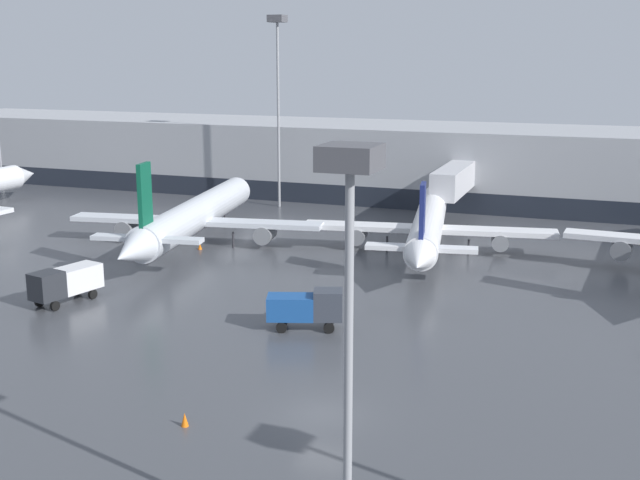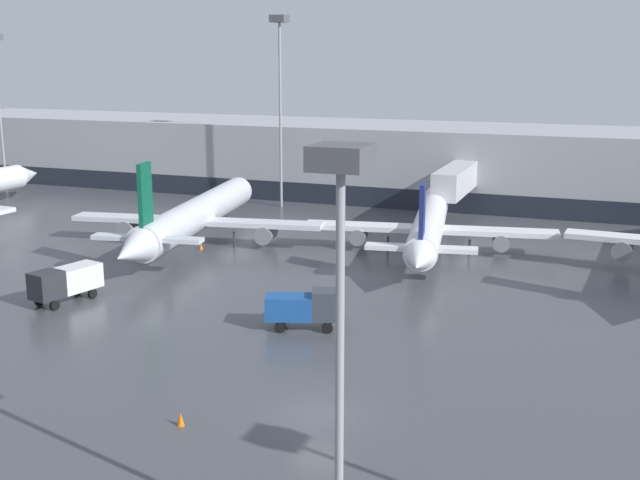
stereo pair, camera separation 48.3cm
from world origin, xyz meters
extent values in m
plane|color=#424449|center=(0.00, 0.00, 0.00)|extent=(320.00, 320.00, 0.00)
cube|color=#9EA0A5|center=(0.00, 62.00, 4.50)|extent=(160.00, 16.00, 9.00)
cube|color=#1E232D|center=(0.00, 53.95, 1.20)|extent=(156.80, 0.10, 2.40)
cube|color=#BCBCC1|center=(-2.97, 48.21, 4.60)|extent=(2.60, 11.59, 2.80)
cylinder|color=#3F4247|center=(-2.97, 43.01, 1.60)|extent=(0.44, 0.44, 3.20)
cylinder|color=slate|center=(13.86, 34.62, 1.78)|extent=(1.80, 2.58, 1.66)
cylinder|color=white|center=(-2.70, 35.69, 2.63)|extent=(6.83, 24.85, 2.70)
cone|color=white|center=(-5.04, 49.35, 2.63)|extent=(3.03, 3.36, 2.56)
cone|color=white|center=(-0.27, 21.49, 2.63)|extent=(3.07, 4.40, 2.43)
cube|color=white|center=(-2.60, 35.08, 2.10)|extent=(22.87, 6.24, 0.44)
cube|color=white|center=(-0.78, 24.46, 2.90)|extent=(8.77, 2.80, 0.35)
cube|color=navy|center=(-0.78, 24.46, 5.71)|extent=(0.72, 2.22, 4.53)
cylinder|color=slate|center=(-8.89, 34.00, 1.28)|extent=(1.91, 2.88, 1.48)
cylinder|color=slate|center=(3.69, 36.15, 1.28)|extent=(1.91, 2.88, 1.48)
cylinder|color=#2D2D33|center=(-4.06, 43.62, 0.71)|extent=(0.20, 0.20, 1.42)
cylinder|color=#2D2D33|center=(-6.09, 33.85, 0.71)|extent=(0.20, 0.20, 1.42)
cylinder|color=#2D2D33|center=(1.10, 35.08, 0.71)|extent=(0.20, 0.20, 1.42)
cone|color=silver|center=(-55.91, 45.27, 2.86)|extent=(2.94, 3.34, 2.74)
cylinder|color=silver|center=(-23.90, 30.94, 2.83)|extent=(7.30, 26.35, 3.02)
cone|color=silver|center=(-26.33, 45.51, 2.83)|extent=(3.38, 3.75, 2.87)
cone|color=silver|center=(-21.36, 15.77, 2.83)|extent=(3.43, 4.92, 2.72)
cube|color=silver|center=(-23.79, 30.29, 2.23)|extent=(24.25, 6.29, 0.44)
cube|color=silver|center=(-21.91, 19.04, 3.13)|extent=(9.28, 2.81, 0.35)
cube|color=#0C5138|center=(-21.91, 19.04, 6.48)|extent=(0.70, 2.14, 5.49)
cylinder|color=slate|center=(-30.47, 29.18, 1.31)|extent=(2.07, 2.82, 1.66)
cylinder|color=slate|center=(-17.11, 31.41, 1.31)|extent=(2.07, 2.82, 1.66)
cylinder|color=#2D2D33|center=(-25.30, 39.34, 0.73)|extent=(0.20, 0.20, 1.47)
cylinder|color=#2D2D33|center=(-27.50, 29.01, 0.73)|extent=(0.20, 0.20, 1.47)
cylinder|color=#2D2D33|center=(-19.86, 30.28, 0.73)|extent=(0.20, 0.20, 1.47)
cube|color=#19478C|center=(-6.35, 11.30, 1.47)|extent=(3.43, 2.62, 1.55)
cube|color=#333842|center=(-4.03, 12.07, 1.67)|extent=(2.29, 2.17, 1.94)
cylinder|color=black|center=(-4.21, 12.85, 0.35)|extent=(0.74, 0.46, 0.70)
cylinder|color=black|center=(-3.71, 11.35, 0.35)|extent=(0.74, 0.46, 0.70)
cylinder|color=black|center=(-7.11, 11.88, 0.35)|extent=(0.74, 0.46, 0.70)
cylinder|color=black|center=(-6.61, 10.38, 0.35)|extent=(0.74, 0.46, 0.70)
cube|color=silver|center=(-23.45, 12.00, 1.59)|extent=(2.57, 3.68, 1.78)
cube|color=#26282D|center=(-24.07, 9.37, 1.66)|extent=(2.18, 2.40, 1.92)
cylinder|color=black|center=(-23.28, 9.10, 0.35)|extent=(0.40, 0.74, 0.70)
cylinder|color=black|center=(-24.90, 9.48, 0.35)|extent=(0.40, 0.74, 0.70)
cylinder|color=black|center=(-22.50, 12.38, 0.35)|extent=(0.40, 0.74, 0.70)
cylinder|color=black|center=(-24.12, 12.77, 0.35)|extent=(0.40, 0.74, 0.70)
cone|color=orange|center=(-22.46, 28.65, 0.29)|extent=(0.39, 0.39, 0.58)
cone|color=orange|center=(-5.83, -3.51, 0.35)|extent=(0.37, 0.37, 0.69)
cylinder|color=gray|center=(-23.93, 50.80, 10.49)|extent=(0.30, 0.30, 20.99)
cube|color=#4C4C51|center=(-23.93, 50.80, 21.39)|extent=(1.80, 1.80, 0.80)
cylinder|color=gray|center=(4.93, -11.09, 7.01)|extent=(0.30, 0.30, 14.02)
cube|color=#4C4C51|center=(4.93, -11.09, 14.42)|extent=(1.80, 1.80, 0.80)
cylinder|color=gray|center=(-65.13, 51.51, 9.64)|extent=(0.30, 0.30, 19.28)
camera|label=1|loc=(12.63, -34.76, 17.57)|focal=45.00mm
camera|label=2|loc=(13.08, -34.59, 17.57)|focal=45.00mm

